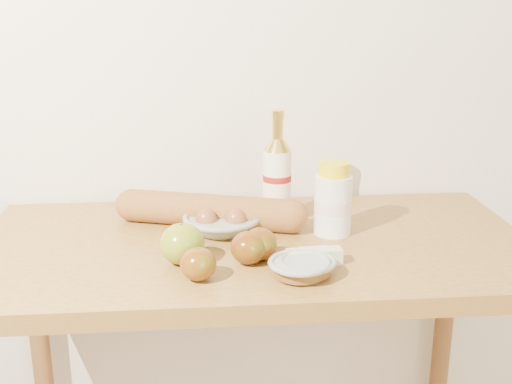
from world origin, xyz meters
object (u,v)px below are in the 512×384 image
table (255,292)px  baguette (210,211)px  egg_bowl (222,221)px  cream_bottle (333,201)px  bourbon_bottle (277,178)px

table → baguette: baguette is taller
table → baguette: size_ratio=2.63×
egg_bowl → cream_bottle: bearing=-7.3°
bourbon_bottle → baguette: bourbon_bottle is taller
table → egg_bowl: (-0.07, 0.06, 0.15)m
table → cream_bottle: bearing=9.9°
bourbon_bottle → baguette: (-0.16, -0.01, -0.07)m
cream_bottle → baguette: size_ratio=0.36×
table → cream_bottle: cream_bottle is taller
cream_bottle → baguette: (-0.27, 0.07, -0.04)m
egg_bowl → baguette: size_ratio=0.42×
cream_bottle → egg_bowl: 0.25m
egg_bowl → baguette: baguette is taller
table → cream_bottle: (0.18, 0.03, 0.20)m
table → cream_bottle: size_ratio=7.34×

